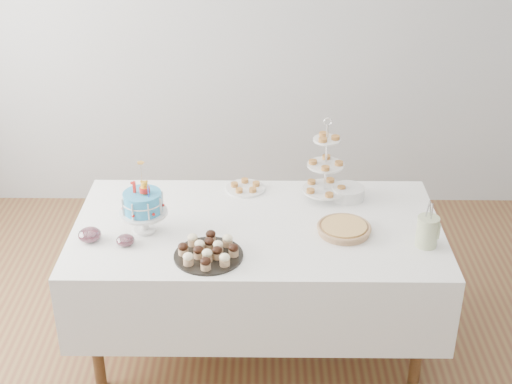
{
  "coord_description": "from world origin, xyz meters",
  "views": [
    {
      "loc": [
        0.03,
        -2.91,
        2.67
      ],
      "look_at": [
        -0.01,
        0.3,
        0.97
      ],
      "focal_mm": 50.0,
      "sensor_mm": 36.0,
      "label": 1
    }
  ],
  "objects_px": {
    "plate_stack": "(348,193)",
    "pastry_plate": "(245,187)",
    "birthday_cake": "(144,214)",
    "utensil_pitcher": "(427,230)",
    "tiered_stand": "(326,165)",
    "pie": "(344,228)",
    "table": "(257,261)",
    "cupcake_tray": "(208,250)",
    "jam_bowl_b": "(90,235)",
    "jam_bowl_a": "(125,240)"
  },
  "relations": [
    {
      "from": "cupcake_tray",
      "to": "jam_bowl_b",
      "type": "height_order",
      "value": "cupcake_tray"
    },
    {
      "from": "table",
      "to": "pie",
      "type": "distance_m",
      "value": 0.52
    },
    {
      "from": "jam_bowl_b",
      "to": "utensil_pitcher",
      "type": "bearing_deg",
      "value": -0.94
    },
    {
      "from": "tiered_stand",
      "to": "plate_stack",
      "type": "bearing_deg",
      "value": -1.44
    },
    {
      "from": "tiered_stand",
      "to": "plate_stack",
      "type": "distance_m",
      "value": 0.21
    },
    {
      "from": "jam_bowl_a",
      "to": "jam_bowl_b",
      "type": "relative_size",
      "value": 0.79
    },
    {
      "from": "pie",
      "to": "pastry_plate",
      "type": "relative_size",
      "value": 1.24
    },
    {
      "from": "birthday_cake",
      "to": "pie",
      "type": "xyz_separation_m",
      "value": [
        1.02,
        -0.01,
        -0.08
      ]
    },
    {
      "from": "plate_stack",
      "to": "utensil_pitcher",
      "type": "xyz_separation_m",
      "value": [
        0.34,
        -0.49,
        0.05
      ]
    },
    {
      "from": "cupcake_tray",
      "to": "jam_bowl_a",
      "type": "bearing_deg",
      "value": 166.19
    },
    {
      "from": "tiered_stand",
      "to": "cupcake_tray",
      "type": "bearing_deg",
      "value": -134.98
    },
    {
      "from": "birthday_cake",
      "to": "utensil_pitcher",
      "type": "relative_size",
      "value": 1.56
    },
    {
      "from": "pastry_plate",
      "to": "pie",
      "type": "bearing_deg",
      "value": -42.51
    },
    {
      "from": "birthday_cake",
      "to": "tiered_stand",
      "type": "xyz_separation_m",
      "value": [
        0.95,
        0.37,
        0.1
      ]
    },
    {
      "from": "pastry_plate",
      "to": "jam_bowl_b",
      "type": "xyz_separation_m",
      "value": [
        -0.77,
        -0.56,
        0.02
      ]
    },
    {
      "from": "jam_bowl_a",
      "to": "jam_bowl_b",
      "type": "bearing_deg",
      "value": 167.96
    },
    {
      "from": "pie",
      "to": "plate_stack",
      "type": "bearing_deg",
      "value": 80.84
    },
    {
      "from": "birthday_cake",
      "to": "jam_bowl_b",
      "type": "distance_m",
      "value": 0.29
    },
    {
      "from": "pastry_plate",
      "to": "jam_bowl_b",
      "type": "relative_size",
      "value": 1.94
    },
    {
      "from": "table",
      "to": "birthday_cake",
      "type": "distance_m",
      "value": 0.67
    },
    {
      "from": "table",
      "to": "jam_bowl_a",
      "type": "xyz_separation_m",
      "value": [
        -0.65,
        -0.2,
        0.25
      ]
    },
    {
      "from": "cupcake_tray",
      "to": "jam_bowl_a",
      "type": "height_order",
      "value": "cupcake_tray"
    },
    {
      "from": "pie",
      "to": "jam_bowl_b",
      "type": "distance_m",
      "value": 1.29
    },
    {
      "from": "birthday_cake",
      "to": "pie",
      "type": "bearing_deg",
      "value": 19.97
    },
    {
      "from": "pie",
      "to": "pastry_plate",
      "type": "height_order",
      "value": "pie"
    },
    {
      "from": "table",
      "to": "pastry_plate",
      "type": "xyz_separation_m",
      "value": [
        -0.07,
        0.4,
        0.24
      ]
    },
    {
      "from": "birthday_cake",
      "to": "utensil_pitcher",
      "type": "xyz_separation_m",
      "value": [
        1.42,
        -0.12,
        -0.02
      ]
    },
    {
      "from": "table",
      "to": "jam_bowl_b",
      "type": "xyz_separation_m",
      "value": [
        -0.84,
        -0.16,
        0.26
      ]
    },
    {
      "from": "pie",
      "to": "jam_bowl_b",
      "type": "relative_size",
      "value": 2.41
    },
    {
      "from": "plate_stack",
      "to": "tiered_stand",
      "type": "bearing_deg",
      "value": 178.56
    },
    {
      "from": "cupcake_tray",
      "to": "pastry_plate",
      "type": "bearing_deg",
      "value": 76.97
    },
    {
      "from": "birthday_cake",
      "to": "tiered_stand",
      "type": "height_order",
      "value": "tiered_stand"
    },
    {
      "from": "jam_bowl_a",
      "to": "utensil_pitcher",
      "type": "height_order",
      "value": "utensil_pitcher"
    },
    {
      "from": "plate_stack",
      "to": "jam_bowl_b",
      "type": "distance_m",
      "value": 1.42
    },
    {
      "from": "cupcake_tray",
      "to": "table",
      "type": "bearing_deg",
      "value": 52.37
    },
    {
      "from": "plate_stack",
      "to": "pastry_plate",
      "type": "distance_m",
      "value": 0.58
    },
    {
      "from": "pie",
      "to": "jam_bowl_a",
      "type": "bearing_deg",
      "value": -173.35
    },
    {
      "from": "table",
      "to": "birthday_cake",
      "type": "relative_size",
      "value": 5.06
    },
    {
      "from": "jam_bowl_a",
      "to": "jam_bowl_b",
      "type": "distance_m",
      "value": 0.19
    },
    {
      "from": "cupcake_tray",
      "to": "jam_bowl_b",
      "type": "relative_size",
      "value": 2.91
    },
    {
      "from": "birthday_cake",
      "to": "utensil_pitcher",
      "type": "distance_m",
      "value": 1.42
    },
    {
      "from": "tiered_stand",
      "to": "jam_bowl_b",
      "type": "height_order",
      "value": "tiered_stand"
    },
    {
      "from": "table",
      "to": "cupcake_tray",
      "type": "relative_size",
      "value": 5.67
    },
    {
      "from": "pie",
      "to": "jam_bowl_a",
      "type": "height_order",
      "value": "jam_bowl_a"
    },
    {
      "from": "cupcake_tray",
      "to": "pie",
      "type": "bearing_deg",
      "value": 18.83
    },
    {
      "from": "jam_bowl_b",
      "to": "birthday_cake",
      "type": "bearing_deg",
      "value": 20.0
    },
    {
      "from": "pie",
      "to": "utensil_pitcher",
      "type": "distance_m",
      "value": 0.42
    },
    {
      "from": "tiered_stand",
      "to": "pie",
      "type": "bearing_deg",
      "value": -78.99
    },
    {
      "from": "pie",
      "to": "jam_bowl_b",
      "type": "height_order",
      "value": "jam_bowl_b"
    },
    {
      "from": "table",
      "to": "jam_bowl_b",
      "type": "relative_size",
      "value": 16.52
    }
  ]
}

